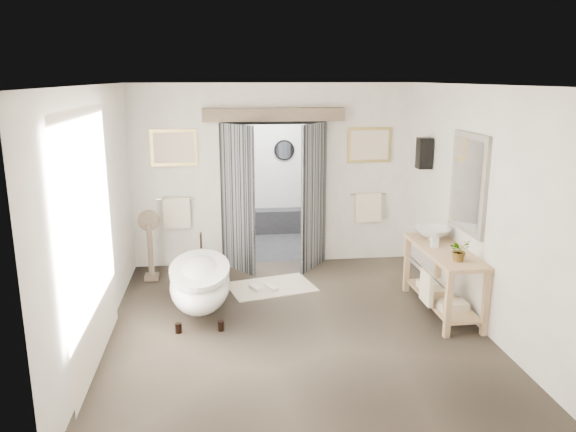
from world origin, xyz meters
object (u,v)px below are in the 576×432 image
object	(u,v)px
clawfoot_tub	(200,282)
vanity	(442,275)
rug	(271,287)
basin	(432,234)

from	to	relation	value
clawfoot_tub	vanity	world-z (taller)	vanity
rug	basin	distance (m)	2.41
vanity	basin	bearing A→B (deg)	88.07
clawfoot_tub	rug	size ratio (longest dim) A/B	1.44
clawfoot_tub	basin	bearing A→B (deg)	1.22
clawfoot_tub	vanity	distance (m)	3.12
clawfoot_tub	rug	world-z (taller)	clawfoot_tub
rug	clawfoot_tub	bearing A→B (deg)	-142.98
basin	clawfoot_tub	bearing A→B (deg)	178.30
clawfoot_tub	basin	xyz separation A→B (m)	(3.11, 0.07, 0.52)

